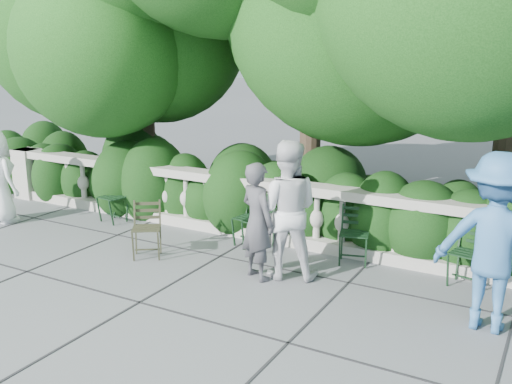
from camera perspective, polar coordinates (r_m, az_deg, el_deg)
The scene contains 12 objects.
ground at distance 7.60m, azimuth -3.73°, elevation -8.96°, with size 90.00×90.00×0.00m, color #56585F.
balustrade at distance 8.91m, azimuth 2.51°, elevation -2.10°, with size 12.00×0.44×1.00m.
shrub_hedge at distance 10.09m, azimuth 5.56°, elevation -3.07°, with size 15.00×2.60×1.70m, color black, non-canonical shape.
chair_a at distance 10.34m, azimuth -14.66°, elevation -3.06°, with size 0.44×0.48×0.84m, color black, non-canonical shape.
chair_b at distance 8.80m, azimuth -1.27°, elevation -5.64°, with size 0.44×0.48×0.84m, color black, non-canonical shape.
chair_d at distance 8.18m, azimuth 9.59°, elevation -7.42°, with size 0.44×0.48×0.84m, color black, non-canonical shape.
chair_e at distance 8.67m, azimuth -0.16°, elevation -5.95°, with size 0.44×0.48×0.84m, color black, non-canonical shape.
chair_f at distance 7.81m, azimuth 19.80°, elevation -9.18°, with size 0.44×0.48×0.84m, color black, non-canonical shape.
chair_weathered at distance 8.45m, azimuth -10.87°, elevation -6.76°, with size 0.44×0.48×0.84m, color black, non-canonical shape.
person_woman_grey at distance 7.46m, azimuth 0.14°, elevation -2.95°, with size 0.57×0.38×1.57m, color #403F44.
person_casual_man at distance 7.49m, azimuth 3.02°, elevation -1.79°, with size 0.90×0.70×1.85m, color silver.
person_older_blue at distance 6.59m, azimuth 22.78°, elevation -4.71°, with size 1.26×0.73×1.96m, color #34679D.
Camera 1 is at (3.83, -5.85, 2.99)m, focal length 40.00 mm.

